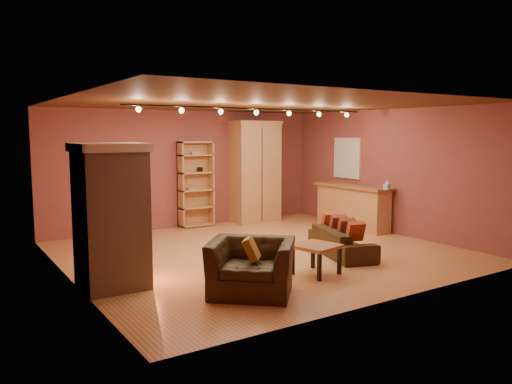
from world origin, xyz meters
TOP-DOWN VIEW (x-y plane):
  - floor at (0.00, 0.00)m, footprint 7.00×7.00m
  - ceiling at (0.00, 0.00)m, footprint 7.00×7.00m
  - back_wall at (0.00, 3.25)m, footprint 7.00×0.02m
  - left_wall at (-3.50, 0.00)m, footprint 0.02×6.50m
  - right_wall at (3.50, 0.00)m, footprint 0.02×6.50m
  - fireplace at (-3.04, -0.60)m, footprint 1.01×0.98m
  - back_window at (-1.30, 3.23)m, footprint 0.56×0.04m
  - bookcase at (0.13, 3.14)m, footprint 0.85×0.33m
  - armoire at (1.73, 2.92)m, footprint 1.26×0.71m
  - bar_counter at (3.20, 0.90)m, footprint 0.58×2.16m
  - tissue_box at (3.15, -0.21)m, footprint 0.12×0.12m
  - right_window at (3.47, 1.40)m, footprint 0.05×0.90m
  - loveseat at (1.13, -0.99)m, footprint 1.00×1.79m
  - armchair at (-1.49, -1.97)m, footprint 1.38×1.35m
  - coffee_table at (-0.10, -1.72)m, footprint 0.77×0.77m
  - track_rail at (0.00, 0.20)m, footprint 5.20×0.09m

SIDE VIEW (x-z plane):
  - floor at x=0.00m, z-range 0.00..0.00m
  - loveseat at x=1.13m, z-range -0.01..0.72m
  - coffee_table at x=-0.10m, z-range 0.17..0.66m
  - armchair at x=-1.49m, z-range 0.00..1.03m
  - bar_counter at x=3.20m, z-range 0.01..1.04m
  - bookcase at x=0.13m, z-range 0.02..2.09m
  - fireplace at x=-3.04m, z-range 0.00..2.12m
  - tissue_box at x=3.15m, z-range 1.01..1.23m
  - armoire at x=1.73m, z-range 0.00..2.57m
  - back_wall at x=0.00m, z-range 0.00..2.80m
  - left_wall at x=-3.50m, z-range 0.00..2.80m
  - right_wall at x=3.50m, z-range 0.00..2.80m
  - back_window at x=-1.30m, z-range 1.12..1.98m
  - right_window at x=3.47m, z-range 1.15..2.15m
  - track_rail at x=0.00m, z-range 2.62..2.75m
  - ceiling at x=0.00m, z-range 2.80..2.80m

